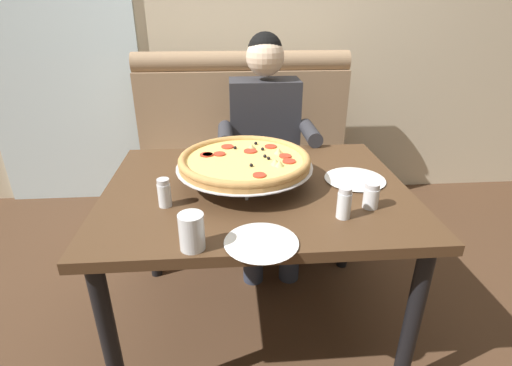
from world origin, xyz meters
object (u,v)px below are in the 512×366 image
Objects in this scene: booth_bench at (245,170)px; shaker_oregano at (344,205)px; shaker_pepper_flakes at (371,197)px; dining_table at (256,204)px; diner_main at (266,138)px; plate_near_right at (261,241)px; shaker_parmesan at (165,195)px; drinking_glass at (192,233)px; plate_near_left at (355,178)px; pizza at (245,161)px.

booth_bench reaches higher than shaker_oregano.
shaker_pepper_flakes is at bearing 28.19° from shaker_oregano.
dining_table is 0.42m from shaker_oregano.
diner_main reaches higher than plate_near_right.
shaker_parmesan is (-0.63, 0.13, -0.00)m from shaker_oregano.
drinking_glass is at bearing -161.35° from shaker_pepper_flakes.
plate_near_left reaches higher than dining_table.
diner_main reaches higher than pizza.
shaker_oregano reaches higher than plate_near_right.
shaker_pepper_flakes is 0.84× the size of shaker_oregano.
booth_bench is 13.18× the size of shaker_parmesan.
shaker_parmesan reaches higher than plate_near_left.
dining_table is 0.47m from shaker_pepper_flakes.
booth_bench is at bearing 114.56° from plate_near_left.
shaker_oregano is 0.53m from drinking_glass.
shaker_parmesan is 0.93× the size of drinking_glass.
dining_table is 0.43m from plate_near_left.
pizza reaches higher than plate_near_right.
pizza is 0.51m from shaker_pepper_flakes.
diner_main is 5.01× the size of plate_near_left.
diner_main is 11.84× the size of shaker_parmesan.
shaker_pepper_flakes is at bearing -5.21° from shaker_parmesan.
shaker_oregano is 0.33m from plate_near_left.
shaker_oregano is at bearing -151.81° from shaker_pepper_flakes.
pizza is at bearing -92.76° from booth_bench.
dining_table is 0.50m from drinking_glass.
pizza reaches higher than dining_table.
plate_near_right is (-0.44, -0.44, 0.00)m from plate_near_left.
dining_table is at bearing 135.75° from shaker_oregano.
pizza is 2.36× the size of plate_near_right.
dining_table is 12.75× the size of shaker_pepper_flakes.
booth_bench is 6.08× the size of plate_near_right.
shaker_parmesan reaches higher than shaker_pepper_flakes.
plate_near_left is 0.79m from drinking_glass.
drinking_glass is (-0.33, -1.10, 0.07)m from diner_main.
booth_bench is 0.42m from diner_main.
booth_bench is at bearing 112.04° from diner_main.
drinking_glass is (-0.63, -0.21, 0.01)m from shaker_pepper_flakes.
drinking_glass is at bearing -178.22° from plate_near_right.
dining_table is at bearing -176.44° from plate_near_left.
shaker_parmesan is at bearing -118.95° from diner_main.
booth_bench is 12.50× the size of shaker_oregano.
diner_main reaches higher than dining_table.
shaker_parmesan reaches higher than plate_near_right.
pizza is at bearing 93.62° from plate_near_right.
plate_near_left is at bearing -0.25° from pizza.
pizza reaches higher than shaker_oregano.
dining_table is 0.96× the size of diner_main.
dining_table is at bearing -90.00° from booth_bench.
shaker_parmesan is 0.43m from plate_near_right.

